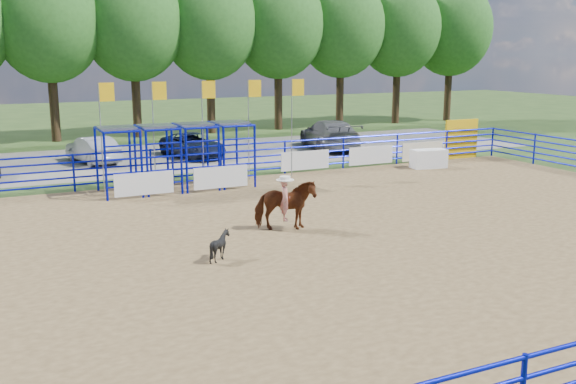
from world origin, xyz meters
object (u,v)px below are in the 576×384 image
(horse_and_rider, at_px, (285,203))
(car_b, at_px, (93,150))
(calf, at_px, (220,246))
(announcer_table, at_px, (429,159))
(car_c, at_px, (193,145))
(car_d, at_px, (330,134))

(horse_and_rider, xyz_separation_m, car_b, (-3.27, 15.24, -0.20))
(calf, xyz_separation_m, car_b, (-0.50, 17.17, 0.26))
(announcer_table, bearing_deg, car_c, 138.54)
(car_c, relative_size, car_d, 0.79)
(calf, relative_size, car_c, 0.17)
(horse_and_rider, relative_size, car_b, 0.58)
(car_b, bearing_deg, announcer_table, 136.47)
(car_c, bearing_deg, horse_and_rider, -106.08)
(announcer_table, distance_m, car_d, 7.63)
(horse_and_rider, height_order, car_d, horse_and_rider)
(announcer_table, distance_m, horse_and_rider, 12.77)
(car_d, bearing_deg, horse_and_rider, 68.03)
(car_b, height_order, car_c, car_b)
(horse_and_rider, distance_m, car_c, 15.01)
(horse_and_rider, relative_size, car_c, 0.51)
(calf, bearing_deg, car_d, -33.11)
(car_b, distance_m, car_d, 12.87)
(announcer_table, height_order, car_c, car_c)
(calf, relative_size, car_b, 0.20)
(announcer_table, distance_m, car_c, 12.01)
(calf, bearing_deg, horse_and_rider, -51.33)
(car_b, bearing_deg, car_c, 163.31)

